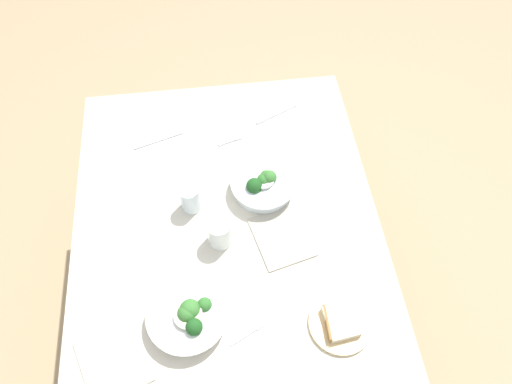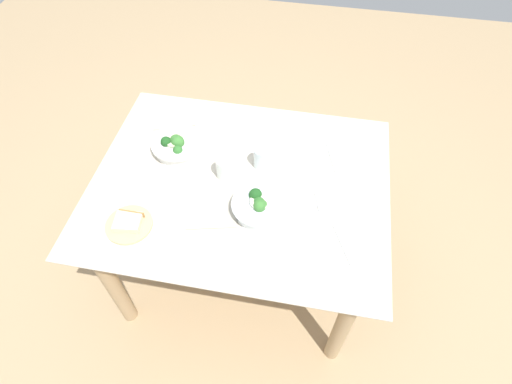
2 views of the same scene
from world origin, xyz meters
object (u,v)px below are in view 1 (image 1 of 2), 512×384
(table_knife_left, at_px, (158,140))
(napkin_folded_upper, at_px, (281,237))
(broccoli_bowl_near, at_px, (187,316))
(bread_side_plate, at_px, (339,323))
(table_knife_right, at_px, (276,114))
(fork_by_near_bowl, at_px, (248,333))
(broccoli_bowl_far, at_px, (262,185))
(water_glass_side, at_px, (189,198))
(napkin_folded_lower, at_px, (112,362))
(water_glass_center, at_px, (218,233))
(fork_by_far_bowl, at_px, (231,141))

(table_knife_left, relative_size, napkin_folded_upper, 0.93)
(broccoli_bowl_near, bearing_deg, napkin_folded_upper, 127.29)
(bread_side_plate, relative_size, table_knife_right, 1.01)
(fork_by_near_bowl, height_order, table_knife_left, same)
(broccoli_bowl_far, relative_size, broccoli_bowl_near, 0.93)
(napkin_folded_upper, bearing_deg, broccoli_bowl_far, -168.97)
(broccoli_bowl_far, relative_size, table_knife_left, 1.18)
(broccoli_bowl_near, height_order, water_glass_side, water_glass_side)
(fork_by_near_bowl, bearing_deg, napkin_folded_upper, 38.40)
(broccoli_bowl_far, height_order, napkin_folded_lower, broccoli_bowl_far)
(water_glass_center, relative_size, table_knife_right, 0.57)
(fork_by_far_bowl, distance_m, fork_by_near_bowl, 0.71)
(table_knife_left, bearing_deg, fork_by_far_bowl, 155.28)
(fork_by_far_bowl, relative_size, table_knife_left, 0.50)
(fork_by_far_bowl, xyz_separation_m, napkin_folded_lower, (0.74, -0.40, 0.00))
(napkin_folded_upper, relative_size, napkin_folded_lower, 1.01)
(water_glass_side, bearing_deg, water_glass_center, 31.31)
(broccoli_bowl_far, bearing_deg, broccoli_bowl_near, -32.69)
(napkin_folded_lower, bearing_deg, table_knife_right, 145.50)
(broccoli_bowl_near, relative_size, water_glass_side, 2.28)
(broccoli_bowl_far, xyz_separation_m, water_glass_center, (0.17, -0.16, 0.02))
(broccoli_bowl_near, relative_size, table_knife_right, 1.29)
(water_glass_side, height_order, fork_by_far_bowl, water_glass_side)
(broccoli_bowl_near, height_order, fork_by_far_bowl, broccoli_bowl_near)
(bread_side_plate, relative_size, fork_by_far_bowl, 1.98)
(bread_side_plate, relative_size, fork_by_near_bowl, 1.76)
(table_knife_left, distance_m, napkin_folded_upper, 0.59)
(bread_side_plate, bearing_deg, water_glass_side, -138.38)
(table_knife_left, bearing_deg, napkin_folded_upper, 113.53)
(table_knife_right, relative_size, napkin_folded_upper, 0.91)
(bread_side_plate, xyz_separation_m, water_glass_side, (-0.45, -0.40, 0.04))
(water_glass_center, distance_m, napkin_folded_upper, 0.20)
(water_glass_center, xyz_separation_m, fork_by_far_bowl, (-0.40, 0.07, -0.05))
(table_knife_right, xyz_separation_m, napkin_folded_upper, (0.52, -0.06, 0.00))
(broccoli_bowl_far, bearing_deg, table_knife_left, -127.01)
(bread_side_plate, distance_m, fork_by_near_bowl, 0.26)
(fork_by_far_bowl, height_order, fork_by_near_bowl, same)
(water_glass_center, bearing_deg, table_knife_right, 153.18)
(napkin_folded_upper, bearing_deg, fork_by_near_bowl, -25.53)
(water_glass_center, xyz_separation_m, napkin_folded_lower, (0.34, -0.33, -0.05))
(broccoli_bowl_far, height_order, fork_by_far_bowl, broccoli_bowl_far)
(broccoli_bowl_near, bearing_deg, table_knife_left, -173.24)
(fork_by_far_bowl, bearing_deg, napkin_folded_lower, -136.04)
(fork_by_far_bowl, bearing_deg, broccoli_bowl_near, -123.51)
(table_knife_left, bearing_deg, broccoli_bowl_far, 125.90)
(broccoli_bowl_far, xyz_separation_m, fork_by_near_bowl, (0.48, -0.10, -0.03))
(table_knife_left, relative_size, napkin_folded_lower, 0.93)
(fork_by_far_bowl, bearing_deg, broccoli_bowl_far, -87.27)
(table_knife_right, bearing_deg, fork_by_near_bowl, -128.33)
(fork_by_near_bowl, bearing_deg, water_glass_center, 74.15)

